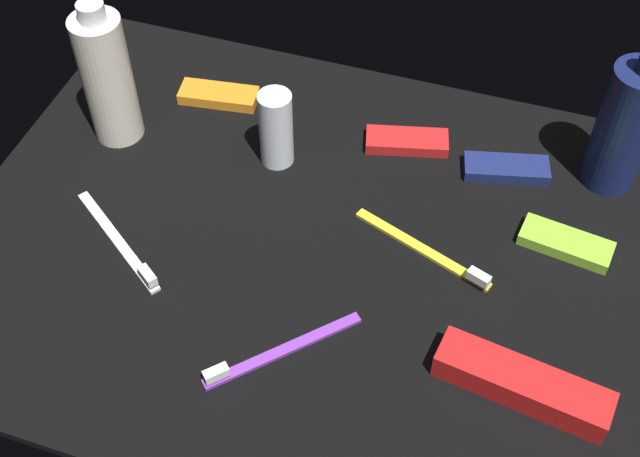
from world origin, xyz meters
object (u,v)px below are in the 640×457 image
(toothbrush_purple, at_px, (274,353))
(toothbrush_yellow, at_px, (430,252))
(deodorant_stick, at_px, (276,129))
(snack_bar_lime, at_px, (566,243))
(snack_bar_orange, at_px, (219,95))
(bodywash_bottle, at_px, (107,77))
(snack_bar_red, at_px, (407,141))
(toothbrush_white, at_px, (122,245))
(toothpaste_box_red, at_px, (522,384))
(lotion_bottle, at_px, (624,127))
(snack_bar_navy, at_px, (506,168))

(toothbrush_purple, distance_m, toothbrush_yellow, 0.22)
(deodorant_stick, relative_size, snack_bar_lime, 1.00)
(deodorant_stick, distance_m, snack_bar_orange, 0.15)
(bodywash_bottle, xyz_separation_m, snack_bar_red, (-0.36, -0.09, -0.08))
(deodorant_stick, relative_size, toothbrush_white, 0.67)
(snack_bar_lime, relative_size, snack_bar_red, 1.00)
(toothbrush_purple, bearing_deg, snack_bar_orange, -59.41)
(deodorant_stick, distance_m, snack_bar_lime, 0.37)
(deodorant_stick, xyz_separation_m, snack_bar_lime, (-0.36, 0.03, -0.04))
(toothbrush_white, distance_m, toothpaste_box_red, 0.47)
(toothbrush_white, bearing_deg, lotion_bottle, -150.83)
(toothbrush_yellow, height_order, snack_bar_navy, toothbrush_yellow)
(bodywash_bottle, distance_m, snack_bar_orange, 0.16)
(toothbrush_purple, bearing_deg, snack_bar_red, -98.68)
(lotion_bottle, distance_m, toothbrush_purple, 0.48)
(snack_bar_orange, distance_m, snack_bar_lime, 0.49)
(toothpaste_box_red, height_order, snack_bar_lime, toothpaste_box_red)
(snack_bar_navy, bearing_deg, toothbrush_purple, 47.93)
(snack_bar_orange, height_order, snack_bar_navy, same)
(snack_bar_lime, bearing_deg, snack_bar_orange, -5.24)
(toothpaste_box_red, xyz_separation_m, snack_bar_navy, (0.07, -0.30, -0.01))
(toothbrush_yellow, relative_size, snack_bar_navy, 1.66)
(toothbrush_white, bearing_deg, toothpaste_box_red, 174.72)
(lotion_bottle, relative_size, toothbrush_purple, 1.41)
(lotion_bottle, relative_size, bodywash_bottle, 0.99)
(snack_bar_red, bearing_deg, lotion_bottle, 171.04)
(toothpaste_box_red, relative_size, snack_bar_orange, 1.69)
(toothbrush_yellow, height_order, toothpaste_box_red, toothpaste_box_red)
(snack_bar_orange, bearing_deg, toothbrush_purple, 112.82)
(lotion_bottle, bearing_deg, toothpaste_box_red, 81.28)
(snack_bar_navy, bearing_deg, lotion_bottle, -179.45)
(toothpaste_box_red, bearing_deg, toothbrush_yellow, -40.22)
(bodywash_bottle, bearing_deg, snack_bar_orange, -134.89)
(toothbrush_purple, xyz_separation_m, snack_bar_orange, (0.21, -0.35, 0.00))
(lotion_bottle, relative_size, deodorant_stick, 1.87)
(lotion_bottle, bearing_deg, toothbrush_purple, 50.82)
(snack_bar_red, bearing_deg, deodorant_stick, 12.46)
(bodywash_bottle, bearing_deg, snack_bar_lime, 178.57)
(toothbrush_white, height_order, snack_bar_lime, toothbrush_white)
(bodywash_bottle, xyz_separation_m, snack_bar_lime, (-0.57, 0.01, -0.08))
(snack_bar_lime, bearing_deg, toothbrush_white, 26.36)
(toothbrush_white, bearing_deg, bodywash_bottle, -62.43)
(snack_bar_orange, bearing_deg, lotion_bottle, 174.00)
(lotion_bottle, xyz_separation_m, deodorant_stick, (0.40, 0.10, -0.03))
(toothbrush_yellow, bearing_deg, snack_bar_lime, -157.73)
(lotion_bottle, xyz_separation_m, snack_bar_red, (0.25, 0.02, -0.08))
(lotion_bottle, xyz_separation_m, toothbrush_yellow, (0.18, 0.19, -0.08))
(toothbrush_white, bearing_deg, snack_bar_red, -135.28)
(toothbrush_purple, xyz_separation_m, snack_bar_red, (-0.05, -0.35, 0.00))
(snack_bar_navy, bearing_deg, snack_bar_lime, 117.57)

